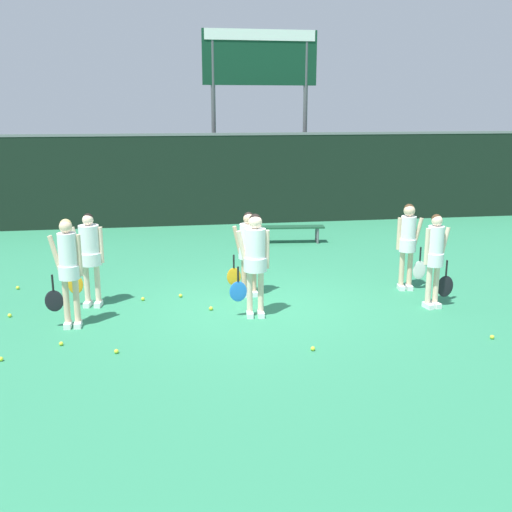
# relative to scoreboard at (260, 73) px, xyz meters

# --- Properties ---
(ground_plane) EXTENTS (140.00, 140.00, 0.00)m
(ground_plane) POSITION_rel_scoreboard_xyz_m (-1.66, -9.28, -4.58)
(ground_plane) COLOR #2D7F56
(fence_windscreen) EXTENTS (60.00, 0.08, 2.78)m
(fence_windscreen) POSITION_rel_scoreboard_xyz_m (-1.66, -1.40, -3.17)
(fence_windscreen) COLOR black
(fence_windscreen) RESTS_ON ground_plane
(scoreboard) EXTENTS (3.66, 0.15, 5.89)m
(scoreboard) POSITION_rel_scoreboard_xyz_m (0.00, 0.00, 0.00)
(scoreboard) COLOR #515156
(scoreboard) RESTS_ON ground_plane
(bench_courtside) EXTENTS (2.00, 0.55, 0.45)m
(bench_courtside) POSITION_rel_scoreboard_xyz_m (0.01, -4.28, -4.19)
(bench_courtside) COLOR #19472D
(bench_courtside) RESTS_ON ground_plane
(player_0) EXTENTS (0.63, 0.34, 1.81)m
(player_0) POSITION_rel_scoreboard_xyz_m (-4.80, -9.85, -3.52)
(player_0) COLOR beige
(player_0) RESTS_ON ground_plane
(player_1) EXTENTS (0.69, 0.40, 1.80)m
(player_1) POSITION_rel_scoreboard_xyz_m (-1.75, -9.83, -3.50)
(player_1) COLOR beige
(player_1) RESTS_ON ground_plane
(player_2) EXTENTS (0.62, 0.33, 1.71)m
(player_2) POSITION_rel_scoreboard_xyz_m (1.49, -9.87, -3.59)
(player_2) COLOR beige
(player_2) RESTS_ON ground_plane
(player_3) EXTENTS (0.67, 0.41, 1.71)m
(player_3) POSITION_rel_scoreboard_xyz_m (-4.58, -8.81, -3.56)
(player_3) COLOR beige
(player_3) RESTS_ON ground_plane
(player_4) EXTENTS (0.67, 0.40, 1.62)m
(player_4) POSITION_rel_scoreboard_xyz_m (-1.68, -8.64, -3.62)
(player_4) COLOR tan
(player_4) RESTS_ON ground_plane
(player_5) EXTENTS (0.61, 0.34, 1.71)m
(player_5) POSITION_rel_scoreboard_xyz_m (1.46, -8.74, -3.57)
(player_5) COLOR beige
(player_5) RESTS_ON ground_plane
(tennis_ball_0) EXTENTS (0.07, 0.07, 0.07)m
(tennis_ball_0) POSITION_rel_scoreboard_xyz_m (-5.64, -11.12, -4.55)
(tennis_ball_0) COLOR #CCE033
(tennis_ball_0) RESTS_ON ground_plane
(tennis_ball_1) EXTENTS (0.07, 0.07, 0.07)m
(tennis_ball_1) POSITION_rel_scoreboard_xyz_m (-4.02, -11.11, -4.55)
(tennis_ball_1) COLOR #CCE033
(tennis_ball_1) RESTS_ON ground_plane
(tennis_ball_2) EXTENTS (0.07, 0.07, 0.07)m
(tennis_ball_2) POSITION_rel_scoreboard_xyz_m (-5.94, -9.21, -4.55)
(tennis_ball_2) COLOR #CCE033
(tennis_ball_2) RESTS_ON ground_plane
(tennis_ball_3) EXTENTS (0.07, 0.07, 0.07)m
(tennis_ball_3) POSITION_rel_scoreboard_xyz_m (1.75, -11.48, -4.55)
(tennis_ball_3) COLOR #CCE033
(tennis_ball_3) RESTS_ON ground_plane
(tennis_ball_4) EXTENTS (0.07, 0.07, 0.07)m
(tennis_ball_4) POSITION_rel_scoreboard_xyz_m (-2.98, -8.56, -4.55)
(tennis_ball_4) COLOR #CCE033
(tennis_ball_4) RESTS_ON ground_plane
(tennis_ball_5) EXTENTS (0.07, 0.07, 0.07)m
(tennis_ball_5) POSITION_rel_scoreboard_xyz_m (-3.69, -8.65, -4.55)
(tennis_ball_5) COLOR #CCE033
(tennis_ball_5) RESTS_ON ground_plane
(tennis_ball_6) EXTENTS (0.06, 0.06, 0.06)m
(tennis_ball_6) POSITION_rel_scoreboard_xyz_m (-4.87, -10.67, -4.55)
(tennis_ball_6) COLOR #CCE033
(tennis_ball_6) RESTS_ON ground_plane
(tennis_ball_7) EXTENTS (0.07, 0.07, 0.07)m
(tennis_ball_7) POSITION_rel_scoreboard_xyz_m (-2.48, -9.40, -4.54)
(tennis_ball_7) COLOR #CCE033
(tennis_ball_7) RESTS_ON ground_plane
(tennis_ball_9) EXTENTS (0.07, 0.07, 0.07)m
(tennis_ball_9) POSITION_rel_scoreboard_xyz_m (1.80, -7.77, -4.55)
(tennis_ball_9) COLOR #CCE033
(tennis_ball_9) RESTS_ON ground_plane
(tennis_ball_10) EXTENTS (0.07, 0.07, 0.07)m
(tennis_ball_10) POSITION_rel_scoreboard_xyz_m (-6.17, -7.53, -4.54)
(tennis_ball_10) COLOR #CCE033
(tennis_ball_10) RESTS_ON ground_plane
(tennis_ball_11) EXTENTS (0.07, 0.07, 0.07)m
(tennis_ball_11) POSITION_rel_scoreboard_xyz_m (-1.14, -11.47, -4.55)
(tennis_ball_11) COLOR #CCE033
(tennis_ball_11) RESTS_ON ground_plane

